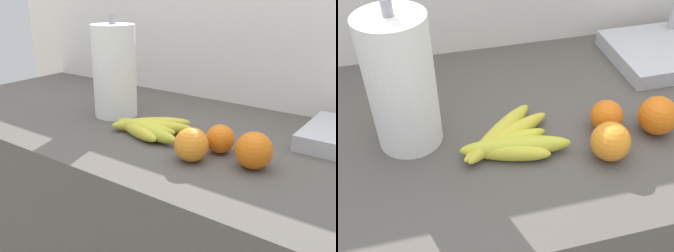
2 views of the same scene
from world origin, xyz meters
The scene contains 7 objects.
counter centered at (0.00, 0.00, 0.43)m, with size 1.88×0.65×0.85m, color #514C47.
wall_back centered at (0.00, 0.36, 0.65)m, with size 2.28×0.06×1.30m, color silver.
banana_bunch centered at (-0.10, -0.08, 0.87)m, with size 0.22×0.19×0.04m.
orange_back_right centered at (0.21, -0.10, 0.89)m, with size 0.08×0.08×0.08m, color orange.
orange_back_left centered at (0.12, -0.07, 0.89)m, with size 0.07×0.07×0.07m, color orange.
orange_right centered at (0.09, -0.15, 0.89)m, with size 0.08×0.08×0.08m, color orange.
paper_towel_roll centered at (-0.28, 0.00, 0.99)m, with size 0.13×0.13×0.30m.
Camera 2 is at (-0.25, -0.67, 1.42)m, focal length 44.52 mm.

